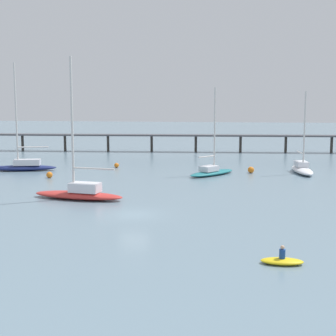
{
  "coord_description": "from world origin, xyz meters",
  "views": [
    {
      "loc": [
        9.07,
        -39.02,
        9.44
      ],
      "look_at": [
        0.0,
        18.67,
        1.5
      ],
      "focal_mm": 51.35,
      "sensor_mm": 36.0,
      "label": 1
    }
  ],
  "objects_px": {
    "pier": "(296,132)",
    "sailboat_white": "(302,168)",
    "sailboat_navy": "(23,165)",
    "sailboat_red": "(80,191)",
    "mooring_buoy_mid": "(49,175)",
    "sailboat_teal": "(212,170)",
    "dinghy_yellow": "(282,261)",
    "mooring_buoy_inner": "(251,170)",
    "mooring_buoy_near": "(117,165)"
  },
  "relations": [
    {
      "from": "sailboat_teal",
      "to": "mooring_buoy_mid",
      "type": "bearing_deg",
      "value": -164.55
    },
    {
      "from": "sailboat_red",
      "to": "mooring_buoy_near",
      "type": "relative_size",
      "value": 19.78
    },
    {
      "from": "sailboat_navy",
      "to": "mooring_buoy_mid",
      "type": "distance_m",
      "value": 8.41
    },
    {
      "from": "pier",
      "to": "dinghy_yellow",
      "type": "bearing_deg",
      "value": -96.48
    },
    {
      "from": "sailboat_white",
      "to": "mooring_buoy_mid",
      "type": "bearing_deg",
      "value": -163.88
    },
    {
      "from": "sailboat_white",
      "to": "mooring_buoy_mid",
      "type": "xyz_separation_m",
      "value": [
        -32.13,
        -9.29,
        -0.31
      ]
    },
    {
      "from": "mooring_buoy_near",
      "to": "mooring_buoy_mid",
      "type": "bearing_deg",
      "value": -118.75
    },
    {
      "from": "pier",
      "to": "sailboat_red",
      "type": "distance_m",
      "value": 55.76
    },
    {
      "from": "mooring_buoy_near",
      "to": "dinghy_yellow",
      "type": "bearing_deg",
      "value": -62.49
    },
    {
      "from": "mooring_buoy_mid",
      "to": "mooring_buoy_inner",
      "type": "relative_size",
      "value": 0.91
    },
    {
      "from": "sailboat_navy",
      "to": "pier",
      "type": "bearing_deg",
      "value": 37.88
    },
    {
      "from": "pier",
      "to": "sailboat_navy",
      "type": "relative_size",
      "value": 5.9
    },
    {
      "from": "sailboat_white",
      "to": "mooring_buoy_near",
      "type": "bearing_deg",
      "value": 176.84
    },
    {
      "from": "sailboat_white",
      "to": "dinghy_yellow",
      "type": "bearing_deg",
      "value": -98.21
    },
    {
      "from": "sailboat_navy",
      "to": "dinghy_yellow",
      "type": "relative_size",
      "value": 5.88
    },
    {
      "from": "mooring_buoy_inner",
      "to": "dinghy_yellow",
      "type": "bearing_deg",
      "value": -88.01
    },
    {
      "from": "mooring_buoy_mid",
      "to": "dinghy_yellow",
      "type": "bearing_deg",
      "value": -47.5
    },
    {
      "from": "sailboat_navy",
      "to": "sailboat_red",
      "type": "bearing_deg",
      "value": -50.93
    },
    {
      "from": "sailboat_red",
      "to": "sailboat_navy",
      "type": "relative_size",
      "value": 0.93
    },
    {
      "from": "mooring_buoy_near",
      "to": "sailboat_white",
      "type": "bearing_deg",
      "value": -3.16
    },
    {
      "from": "sailboat_navy",
      "to": "sailboat_teal",
      "type": "relative_size",
      "value": 1.3
    },
    {
      "from": "pier",
      "to": "dinghy_yellow",
      "type": "height_order",
      "value": "pier"
    },
    {
      "from": "pier",
      "to": "sailboat_white",
      "type": "distance_m",
      "value": 27.96
    },
    {
      "from": "sailboat_teal",
      "to": "dinghy_yellow",
      "type": "height_order",
      "value": "sailboat_teal"
    },
    {
      "from": "sailboat_white",
      "to": "pier",
      "type": "bearing_deg",
      "value": 85.93
    },
    {
      "from": "sailboat_navy",
      "to": "mooring_buoy_mid",
      "type": "relative_size",
      "value": 18.86
    },
    {
      "from": "sailboat_navy",
      "to": "sailboat_teal",
      "type": "distance_m",
      "value": 26.4
    },
    {
      "from": "sailboat_red",
      "to": "mooring_buoy_near",
      "type": "distance_m",
      "value": 23.22
    },
    {
      "from": "pier",
      "to": "sailboat_white",
      "type": "height_order",
      "value": "sailboat_white"
    },
    {
      "from": "pier",
      "to": "mooring_buoy_near",
      "type": "xyz_separation_m",
      "value": [
        -28.21,
        -26.25,
        -3.62
      ]
    },
    {
      "from": "sailboat_white",
      "to": "mooring_buoy_inner",
      "type": "height_order",
      "value": "sailboat_white"
    },
    {
      "from": "sailboat_white",
      "to": "mooring_buoy_inner",
      "type": "xyz_separation_m",
      "value": [
        -6.82,
        -0.92,
        -0.27
      ]
    },
    {
      "from": "sailboat_navy",
      "to": "mooring_buoy_near",
      "type": "distance_m",
      "value": 13.19
    },
    {
      "from": "sailboat_teal",
      "to": "mooring_buoy_inner",
      "type": "xyz_separation_m",
      "value": [
        5.15,
        2.8,
        -0.2
      ]
    },
    {
      "from": "sailboat_white",
      "to": "mooring_buoy_mid",
      "type": "relative_size",
      "value": 13.86
    },
    {
      "from": "mooring_buoy_inner",
      "to": "sailboat_navy",
      "type": "bearing_deg",
      "value": -174.98
    },
    {
      "from": "sailboat_navy",
      "to": "sailboat_teal",
      "type": "bearing_deg",
      "value": -0.06
    },
    {
      "from": "mooring_buoy_mid",
      "to": "mooring_buoy_inner",
      "type": "height_order",
      "value": "mooring_buoy_inner"
    },
    {
      "from": "sailboat_teal",
      "to": "mooring_buoy_near",
      "type": "bearing_deg",
      "value": 160.1
    },
    {
      "from": "sailboat_red",
      "to": "mooring_buoy_inner",
      "type": "relative_size",
      "value": 16.04
    },
    {
      "from": "sailboat_red",
      "to": "sailboat_teal",
      "type": "xyz_separation_m",
      "value": [
        11.83,
        17.93,
        -0.15
      ]
    },
    {
      "from": "sailboat_navy",
      "to": "mooring_buoy_inner",
      "type": "xyz_separation_m",
      "value": [
        31.56,
        2.77,
        -0.42
      ]
    },
    {
      "from": "dinghy_yellow",
      "to": "sailboat_teal",
      "type": "bearing_deg",
      "value": 100.56
    },
    {
      "from": "sailboat_navy",
      "to": "mooring_buoy_mid",
      "type": "bearing_deg",
      "value": -41.82
    },
    {
      "from": "dinghy_yellow",
      "to": "sailboat_red",
      "type": "bearing_deg",
      "value": 137.63
    },
    {
      "from": "sailboat_red",
      "to": "sailboat_teal",
      "type": "distance_m",
      "value": 21.48
    },
    {
      "from": "mooring_buoy_mid",
      "to": "mooring_buoy_near",
      "type": "height_order",
      "value": "mooring_buoy_mid"
    },
    {
      "from": "dinghy_yellow",
      "to": "mooring_buoy_near",
      "type": "relative_size",
      "value": 3.61
    },
    {
      "from": "pier",
      "to": "sailboat_red",
      "type": "height_order",
      "value": "sailboat_red"
    },
    {
      "from": "sailboat_teal",
      "to": "mooring_buoy_inner",
      "type": "bearing_deg",
      "value": 28.5
    }
  ]
}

